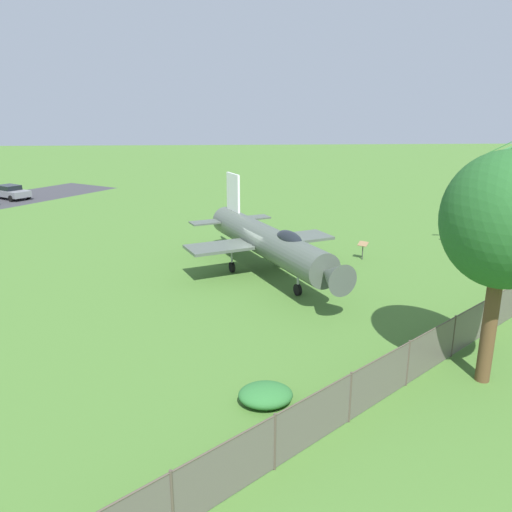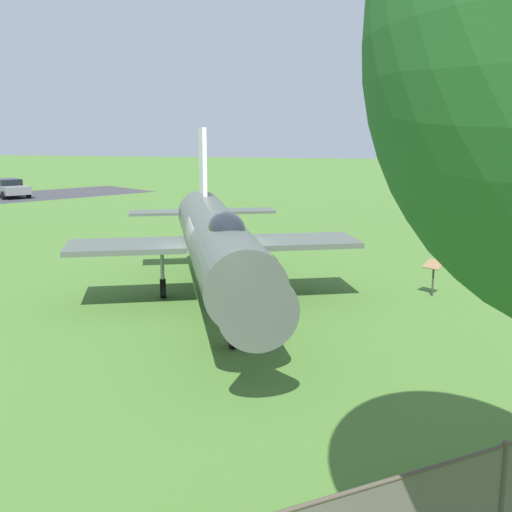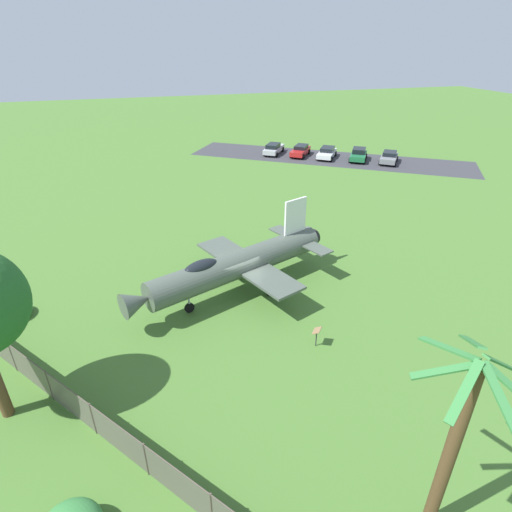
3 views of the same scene
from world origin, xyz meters
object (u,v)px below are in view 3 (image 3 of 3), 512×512
at_px(parked_car_green, 359,154).
at_px(parked_car_white, 327,152).
at_px(parked_car_gray, 389,157).
at_px(palm_tree, 453,445).
at_px(parked_car_silver, 274,148).
at_px(display_jet, 234,266).
at_px(info_plaque, 317,333).
at_px(shrub_by_tree, 19,311).
at_px(parked_car_red, 300,150).

height_order(parked_car_green, parked_car_white, parked_car_green).
xyz_separation_m(parked_car_gray, parked_car_white, (-6.65, 4.52, -0.02)).
bearing_deg(parked_car_gray, palm_tree, 7.45).
bearing_deg(parked_car_silver, parked_car_white, -87.64).
relative_size(display_jet, parked_car_silver, 2.80).
xyz_separation_m(info_plaque, parked_car_gray, (23.43, 30.58, -0.11)).
bearing_deg(display_jet, palm_tree, 78.52).
height_order(shrub_by_tree, parked_car_green, parked_car_green).
height_order(shrub_by_tree, parked_car_silver, parked_car_silver).
distance_m(parked_car_green, parked_car_red, 7.79).
bearing_deg(display_jet, parked_car_red, -140.19).
relative_size(parked_car_red, parked_car_silver, 0.95).
distance_m(palm_tree, shrub_by_tree, 23.23).
height_order(palm_tree, shrub_by_tree, palm_tree).
relative_size(parked_car_gray, parked_car_white, 0.93).
bearing_deg(parked_car_red, shrub_by_tree, -7.46).
height_order(palm_tree, parked_car_gray, palm_tree).
bearing_deg(palm_tree, parked_car_green, 64.34).
xyz_separation_m(parked_car_green, parked_car_red, (-6.46, 4.35, -0.05)).
bearing_deg(shrub_by_tree, parked_car_green, 35.33).
relative_size(parked_car_gray, parked_car_red, 0.97).
relative_size(display_jet, parked_car_red, 2.94).
height_order(info_plaque, parked_car_silver, parked_car_silver).
relative_size(palm_tree, parked_car_red, 1.63).
bearing_deg(display_jet, parked_car_silver, -134.12).
height_order(display_jet, parked_car_white, display_jet).
relative_size(parked_car_gray, parked_car_silver, 0.93).
bearing_deg(parked_car_white, shrub_by_tree, -13.98).
bearing_deg(parked_car_green, palm_tree, 7.36).
relative_size(shrub_by_tree, parked_car_silver, 0.36).
bearing_deg(parked_car_red, parked_car_gray, 93.13).
bearing_deg(shrub_by_tree, parked_car_silver, 50.45).
bearing_deg(parked_car_silver, parked_car_green, -88.22).
bearing_deg(parked_car_red, parked_car_green, 93.22).
distance_m(display_jet, parked_car_green, 35.31).
height_order(parked_car_gray, parked_car_green, parked_car_green).
bearing_deg(info_plaque, parked_car_silver, 74.89).
bearing_deg(parked_car_white, parked_car_silver, -87.07).
distance_m(info_plaque, parked_car_green, 38.50).
bearing_deg(parked_car_green, info_plaque, 1.33).
bearing_deg(palm_tree, parked_car_red, 73.46).
relative_size(palm_tree, parked_car_silver, 1.55).
xyz_separation_m(info_plaque, parked_car_green, (20.23, 32.76, -0.06)).
bearing_deg(palm_tree, display_jet, 100.37).
xyz_separation_m(palm_tree, parked_car_silver, (10.63, 48.57, -3.26)).
xyz_separation_m(info_plaque, parked_car_red, (13.77, 37.12, -0.12)).
relative_size(parked_car_green, parked_car_white, 0.94).
bearing_deg(parked_car_white, parked_car_red, -88.34).
relative_size(palm_tree, parked_car_white, 1.55).
relative_size(display_jet, parked_car_gray, 3.02).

